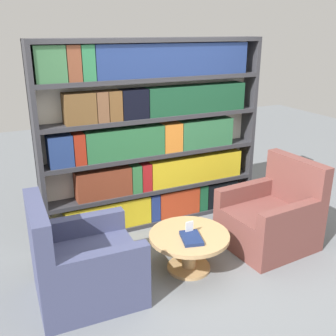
% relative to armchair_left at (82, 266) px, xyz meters
% --- Properties ---
extents(ground_plane, '(14.00, 14.00, 0.00)m').
position_rel_armchair_left_xyz_m(ground_plane, '(1.21, -0.13, -0.32)').
color(ground_plane, slate).
extents(bookshelf, '(2.76, 0.30, 2.25)m').
position_rel_armchair_left_xyz_m(bookshelf, '(1.21, 1.11, 0.81)').
color(bookshelf, silver).
rests_on(bookshelf, ground_plane).
extents(armchair_left, '(0.94, 0.87, 0.98)m').
position_rel_armchair_left_xyz_m(armchair_left, '(0.00, 0.00, 0.00)').
color(armchair_left, '#42476B').
rests_on(armchair_left, ground_plane).
extents(armchair_right, '(0.97, 0.90, 0.98)m').
position_rel_armchair_left_xyz_m(armchair_right, '(2.16, 0.00, 0.00)').
color(armchair_right, brown).
rests_on(armchair_right, ground_plane).
extents(coffee_table, '(0.81, 0.81, 0.40)m').
position_rel_armchair_left_xyz_m(coffee_table, '(1.08, -0.04, -0.03)').
color(coffee_table, tan).
rests_on(coffee_table, ground_plane).
extents(table_sign, '(0.08, 0.06, 0.14)m').
position_rel_armchair_left_xyz_m(table_sign, '(1.08, -0.04, 0.14)').
color(table_sign, black).
rests_on(table_sign, coffee_table).
extents(stray_book, '(0.25, 0.32, 0.03)m').
position_rel_armchair_left_xyz_m(stray_book, '(1.05, -0.14, 0.10)').
color(stray_book, navy).
rests_on(stray_book, coffee_table).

